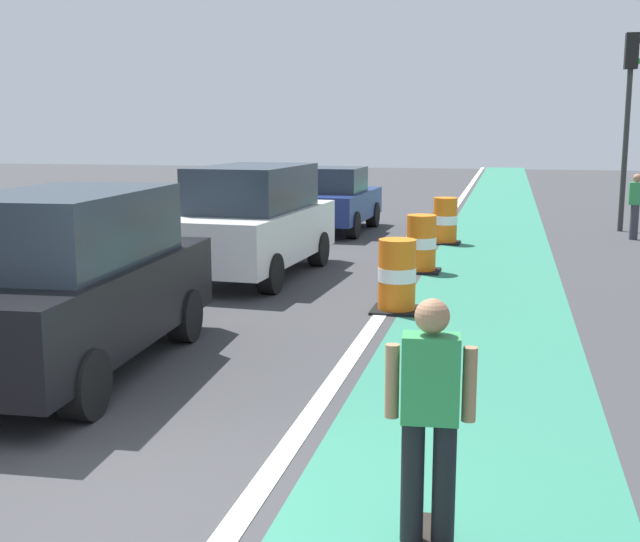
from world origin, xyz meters
The scene contains 12 objects.
ground_plane centered at (0.00, 0.00, 0.00)m, with size 100.00×100.00×0.00m, color #38383A.
bike_lane_strip centered at (2.40, 12.00, 0.00)m, with size 2.50×80.00×0.01m, color #2D755B.
lane_divider_stripe centered at (0.90, 12.00, 0.01)m, with size 0.20×80.00×0.01m, color silver.
skateboarder_on_lane centered at (2.24, -0.12, 0.91)m, with size 0.57×0.82×1.69m.
parked_suv_nearest centered at (-2.06, 2.98, 1.04)m, with size 2.12×4.70×2.04m.
parked_suv_second centered at (-1.87, 9.09, 1.04)m, with size 2.10×4.69×2.04m.
parked_sedan_third centered at (-1.84, 15.76, 0.83)m, with size 2.02×4.16×1.70m.
traffic_barrel_front centered at (1.09, 6.80, 0.53)m, with size 0.73×0.73×1.09m.
traffic_barrel_mid centered at (1.09, 10.25, 0.53)m, with size 0.73×0.73×1.09m.
traffic_barrel_back centered at (1.23, 14.21, 0.53)m, with size 0.73×0.73×1.09m.
traffic_light_corner centered at (5.61, 17.60, 3.50)m, with size 0.41×0.32×5.10m.
pedestrian_crossing centered at (5.70, 15.94, 0.86)m, with size 0.34×0.20×1.61m.
Camera 1 is at (2.66, -4.99, 2.73)m, focal length 45.36 mm.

